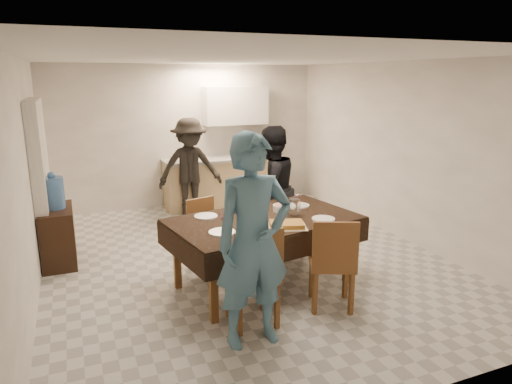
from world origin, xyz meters
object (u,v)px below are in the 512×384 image
person_far (271,189)px  water_jug (53,193)px  console (58,236)px  person_near (254,242)px  person_kitchen (190,168)px  dining_table (264,221)px  savoury_tart (287,225)px  wine_bottle (258,205)px  water_pitcher (294,207)px  microwave (264,147)px

person_far → water_jug: bearing=-30.1°
console → person_near: (1.68, -2.64, 0.60)m
person_kitchen → dining_table: bearing=-88.1°
console → savoury_tart: bearing=-40.3°
console → wine_bottle: 2.73m
water_jug → wine_bottle: 2.67m
water_pitcher → savoury_tart: size_ratio=0.48×
water_pitcher → person_kitchen: bearing=98.4°
console → person_far: 2.87m
water_pitcher → microwave: size_ratio=0.35×
dining_table → console: (-2.23, 1.59, -0.40)m
console → microwave: bearing=26.7°
person_far → savoury_tart: bearing=53.5°
water_pitcher → savoury_tart: bearing=-127.1°
wine_bottle → person_kitchen: size_ratio=0.17×
person_far → wine_bottle: bearing=40.0°
person_far → person_kitchen: (-0.65, 1.95, -0.01)m
dining_table → person_far: person_far is taller
person_near → console: bearing=120.9°
savoury_tart → person_far: bearing=72.5°
wine_bottle → savoury_tart: (0.15, -0.43, -0.12)m
wine_bottle → person_near: bearing=-114.4°
water_pitcher → console: bearing=147.5°
console → water_jug: water_jug is taller
person_kitchen → water_jug: bearing=-146.5°
wine_bottle → person_kitchen: bearing=91.0°
microwave → person_far: 2.58m
savoury_tart → person_kitchen: bearing=93.4°
water_pitcher → microwave: bearing=72.2°
console → person_far: person_far is taller
water_jug → savoury_tart: size_ratio=0.96×
water_pitcher → person_far: person_far is taller
water_jug → savoury_tart: 3.05m
wine_bottle → water_pitcher: bearing=-14.0°
microwave → person_kitchen: size_ratio=0.34×
person_far → dining_table: bearing=43.4°
water_pitcher → person_kitchen: person_kitchen is taller
wine_bottle → savoury_tart: wine_bottle is taller
microwave → person_kitchen: 1.65m
console → person_kitchen: person_kitchen is taller
savoury_tart → person_near: bearing=-134.1°
water_jug → person_kitchen: bearing=33.5°
person_near → person_kitchen: size_ratio=1.13×
savoury_tart → person_kitchen: (-0.20, 3.38, 0.01)m
dining_table → water_pitcher: 0.38m
console → microwave: 4.20m
water_pitcher → person_far: size_ratio=0.12×
console → person_far: size_ratio=0.46×
dining_table → person_near: bearing=-127.8°
console → person_near: size_ratio=0.41×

